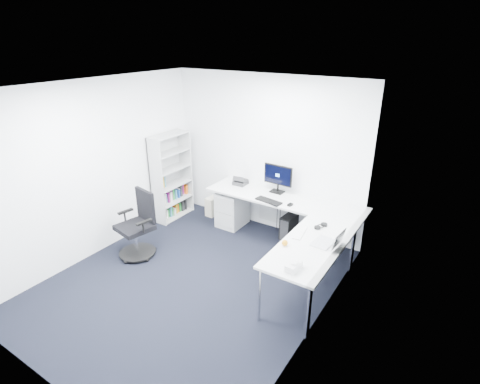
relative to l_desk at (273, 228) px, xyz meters
The scene contains 22 objects.
ground 1.55m from the l_desk, 111.45° to the right, with size 4.20×4.20×0.00m, color black.
ceiling 2.76m from the l_desk, 111.45° to the right, with size 4.20×4.20×0.00m, color white.
wall_back 1.31m from the l_desk, 128.16° to the left, with size 3.60×0.02×2.70m, color white.
wall_front 3.67m from the l_desk, 98.93° to the right, with size 3.60×0.02×2.70m, color white.
wall_left 2.90m from the l_desk, 149.22° to the right, with size 0.02×4.20×2.70m, color white.
wall_right 2.11m from the l_desk, 48.24° to the right, with size 0.02×4.20×2.70m, color white.
l_desk is the anchor object (origin of this frame).
drawer_pedestal 1.10m from the l_desk, 160.31° to the left, with size 0.43×0.54×0.66m, color silver.
bookshelf 2.22m from the l_desk, behind, with size 0.32×0.81×1.63m, color #AFB1B1, non-canonical shape.
task_chair 2.18m from the l_desk, 142.33° to the right, with size 0.59×0.59×1.06m, color black, non-canonical shape.
black_pc_tower 0.57m from the l_desk, 84.23° to the left, with size 0.18×0.42×0.41m, color black.
beige_pc_tower 1.67m from the l_desk, 160.66° to the left, with size 0.17×0.39×0.37m, color beige.
power_strip 0.83m from the l_desk, 53.66° to the left, with size 0.37×0.06×0.04m, color silver.
monitor 0.85m from the l_desk, 111.65° to the left, with size 0.52×0.17×0.50m, color black, non-canonical shape.
black_keyboard 0.44m from the l_desk, 144.84° to the left, with size 0.45×0.16×0.02m, color black.
mouse 0.48m from the l_desk, 34.30° to the left, with size 0.06×0.10×0.03m, color black.
desk_phone 1.15m from the l_desk, 152.25° to the left, with size 0.22×0.22×0.15m, color #28282A, non-canonical shape.
laptop 1.36m from the l_desk, 31.76° to the right, with size 0.33×0.32×0.23m, color silver, non-canonical shape.
white_keyboard 1.00m from the l_desk, 39.32° to the right, with size 0.11×0.38×0.01m, color silver.
headphones 1.02m from the l_desk, 16.69° to the right, with size 0.13×0.21×0.06m, color black, non-canonical shape.
orange_fruit 1.27m from the l_desk, 55.19° to the right, with size 0.08×0.08×0.08m, color orange.
tissue_box 1.77m from the l_desk, 54.31° to the right, with size 0.12×0.22×0.08m, color silver.
Camera 1 is at (2.98, -3.36, 3.27)m, focal length 28.00 mm.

